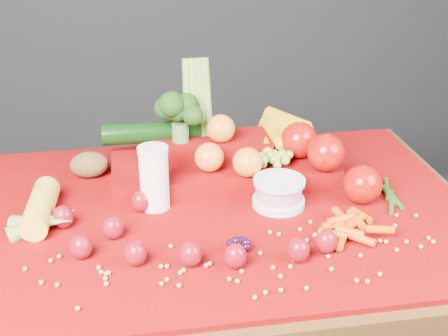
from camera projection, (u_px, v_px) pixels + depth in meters
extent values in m
cube|color=#3C240D|center=(226.00, 223.00, 1.37)|extent=(1.10, 0.80, 0.05)
cube|color=#3C240D|center=(37.00, 294.00, 1.75)|extent=(0.06, 0.06, 0.70)
cube|color=#3C240D|center=(362.00, 261.00, 1.89)|extent=(0.06, 0.06, 0.70)
cube|color=#740403|center=(226.00, 211.00, 1.35)|extent=(1.05, 0.75, 0.01)
cylinder|color=white|center=(154.00, 178.00, 1.33)|extent=(0.06, 0.06, 0.14)
cylinder|color=silver|center=(153.00, 150.00, 1.30)|extent=(0.07, 0.07, 0.01)
cylinder|color=silver|center=(278.00, 202.00, 1.36)|extent=(0.11, 0.11, 0.02)
cylinder|color=pink|center=(279.00, 189.00, 1.35)|extent=(0.10, 0.10, 0.05)
cylinder|color=silver|center=(279.00, 181.00, 1.34)|extent=(0.11, 0.11, 0.01)
ellipsoid|color=maroon|center=(113.00, 228.00, 1.23)|extent=(0.04, 0.04, 0.05)
cone|color=#124D0D|center=(112.00, 217.00, 1.22)|extent=(0.03, 0.03, 0.01)
ellipsoid|color=maroon|center=(81.00, 247.00, 1.17)|extent=(0.04, 0.04, 0.05)
cone|color=#124D0D|center=(80.00, 236.00, 1.16)|extent=(0.03, 0.03, 0.01)
ellipsoid|color=maroon|center=(136.00, 253.00, 1.15)|extent=(0.04, 0.04, 0.05)
cone|color=#124D0D|center=(135.00, 243.00, 1.14)|extent=(0.03, 0.03, 0.01)
ellipsoid|color=maroon|center=(191.00, 254.00, 1.15)|extent=(0.04, 0.04, 0.05)
cone|color=#124D0D|center=(190.00, 244.00, 1.14)|extent=(0.03, 0.03, 0.01)
ellipsoid|color=maroon|center=(235.00, 256.00, 1.14)|extent=(0.04, 0.04, 0.05)
cone|color=#124D0D|center=(235.00, 246.00, 1.13)|extent=(0.03, 0.03, 0.01)
ellipsoid|color=maroon|center=(299.00, 250.00, 1.16)|extent=(0.04, 0.04, 0.05)
cone|color=#124D0D|center=(299.00, 240.00, 1.15)|extent=(0.03, 0.03, 0.01)
ellipsoid|color=maroon|center=(141.00, 201.00, 1.33)|extent=(0.04, 0.04, 0.05)
cone|color=#124D0D|center=(140.00, 191.00, 1.32)|extent=(0.03, 0.03, 0.01)
ellipsoid|color=maroon|center=(63.00, 217.00, 1.27)|extent=(0.04, 0.04, 0.05)
cone|color=#124D0D|center=(62.00, 207.00, 1.26)|extent=(0.03, 0.03, 0.01)
ellipsoid|color=maroon|center=(326.00, 241.00, 1.19)|extent=(0.04, 0.04, 0.05)
cone|color=#124D0D|center=(327.00, 231.00, 1.18)|extent=(0.03, 0.03, 0.01)
cylinder|color=yellow|center=(41.00, 208.00, 1.30)|extent=(0.07, 0.18, 0.06)
ellipsoid|color=#4F3A1F|center=(89.00, 165.00, 1.48)|extent=(0.09, 0.07, 0.06)
cube|color=#740403|center=(223.00, 169.00, 1.48)|extent=(0.52, 0.22, 0.04)
cube|color=#740403|center=(211.00, 146.00, 1.50)|extent=(0.28, 0.12, 0.03)
sphere|color=maroon|center=(326.00, 153.00, 1.40)|extent=(0.09, 0.09, 0.09)
sphere|color=maroon|center=(363.00, 184.00, 1.36)|extent=(0.09, 0.09, 0.09)
sphere|color=maroon|center=(299.00, 140.00, 1.47)|extent=(0.09, 0.09, 0.09)
sphere|color=#D85519|center=(209.00, 157.00, 1.40)|extent=(0.07, 0.07, 0.07)
sphere|color=#D85519|center=(248.00, 162.00, 1.38)|extent=(0.07, 0.07, 0.07)
sphere|color=#D85519|center=(221.00, 129.00, 1.46)|extent=(0.07, 0.07, 0.07)
cylinder|color=#CE9200|center=(265.00, 139.00, 1.54)|extent=(0.06, 0.15, 0.04)
cylinder|color=#CE9200|center=(273.00, 133.00, 1.54)|extent=(0.04, 0.14, 0.04)
cylinder|color=#CE9200|center=(281.00, 126.00, 1.53)|extent=(0.07, 0.15, 0.04)
cylinder|color=#CE9200|center=(287.00, 120.00, 1.53)|extent=(0.09, 0.14, 0.04)
cylinder|color=#3F662D|center=(180.00, 132.00, 1.47)|extent=(0.04, 0.04, 0.04)
cylinder|color=olive|center=(187.00, 105.00, 1.49)|extent=(0.03, 0.06, 0.22)
cylinder|color=olive|center=(194.00, 105.00, 1.49)|extent=(0.02, 0.06, 0.22)
cylinder|color=olive|center=(201.00, 104.00, 1.49)|extent=(0.02, 0.06, 0.22)
cylinder|color=olive|center=(207.00, 104.00, 1.49)|extent=(0.03, 0.06, 0.22)
cylinder|color=black|center=(151.00, 132.00, 1.50)|extent=(0.24, 0.06, 0.05)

